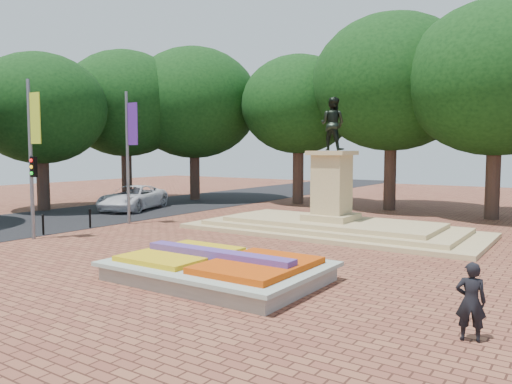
{
  "coord_description": "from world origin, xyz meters",
  "views": [
    {
      "loc": [
        10.23,
        -13.62,
        3.9
      ],
      "look_at": [
        -1.24,
        3.38,
        2.2
      ],
      "focal_mm": 35.0,
      "sensor_mm": 36.0,
      "label": 1
    }
  ],
  "objects": [
    {
      "name": "tree_row_back",
      "position": [
        2.33,
        18.0,
        6.67
      ],
      "size": [
        44.8,
        8.8,
        10.43
      ],
      "color": "#34231C",
      "rests_on": "ground"
    },
    {
      "name": "tree_row_street",
      "position": [
        -19.5,
        4.67,
        6.39
      ],
      "size": [
        8.4,
        25.4,
        9.98
      ],
      "color": "#34231C",
      "rests_on": "ground"
    },
    {
      "name": "flower_bed",
      "position": [
        1.03,
        -2.0,
        0.38
      ],
      "size": [
        6.3,
        4.3,
        0.91
      ],
      "color": "gray",
      "rests_on": "ground"
    },
    {
      "name": "van",
      "position": [
        -14.78,
        8.94,
        0.81
      ],
      "size": [
        4.48,
        6.39,
        1.62
      ],
      "primitive_type": "imported",
      "rotation": [
        0.0,
        0.0,
        0.34
      ],
      "color": "silver",
      "rests_on": "ground"
    },
    {
      "name": "bollard_row",
      "position": [
        -10.7,
        -1.5,
        0.53
      ],
      "size": [
        0.12,
        13.12,
        0.98
      ],
      "color": "black",
      "rests_on": "ground"
    },
    {
      "name": "asphalt_street",
      "position": [
        -15.0,
        5.0,
        0.01
      ],
      "size": [
        9.0,
        90.0,
        0.02
      ],
      "primitive_type": "cube",
      "color": "black",
      "rests_on": "ground"
    },
    {
      "name": "monument",
      "position": [
        0.0,
        8.0,
        0.88
      ],
      "size": [
        14.0,
        6.0,
        6.4
      ],
      "color": "tan",
      "rests_on": "ground"
    },
    {
      "name": "banner_poles",
      "position": [
        -10.08,
        -1.31,
        3.88
      ],
      "size": [
        0.88,
        11.17,
        7.0
      ],
      "color": "slate",
      "rests_on": "ground"
    },
    {
      "name": "pedestrian",
      "position": [
        8.3,
        -2.91,
        0.82
      ],
      "size": [
        0.69,
        0.54,
        1.65
      ],
      "primitive_type": "imported",
      "rotation": [
        0.0,
        0.0,
        3.42
      ],
      "color": "black",
      "rests_on": "ground"
    },
    {
      "name": "ground",
      "position": [
        0.0,
        0.0,
        0.0
      ],
      "size": [
        90.0,
        90.0,
        0.0
      ],
      "primitive_type": "plane",
      "color": "brown",
      "rests_on": "ground"
    }
  ]
}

